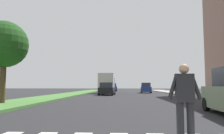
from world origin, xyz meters
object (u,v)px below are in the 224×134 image
object	(u,v)px
sedan_midblock	(107,89)
sedan_far_horizon	(112,88)
sedan_distant	(146,88)
truck_box_delivery	(107,83)
tree_mid	(4,45)
pedestrian_performer	(185,98)

from	to	relation	value
sedan_midblock	sedan_far_horizon	size ratio (longest dim) A/B	0.88
sedan_distant	truck_box_delivery	size ratio (longest dim) A/B	0.70
truck_box_delivery	sedan_far_horizon	bearing A→B (deg)	89.16
tree_mid	sedan_far_horizon	world-z (taller)	tree_mid
sedan_midblock	sedan_far_horizon	bearing A→B (deg)	90.84
sedan_midblock	tree_mid	bearing A→B (deg)	-109.80
tree_mid	sedan_distant	bearing A→B (deg)	64.37
sedan_midblock	sedan_distant	bearing A→B (deg)	55.44
tree_mid	sedan_midblock	xyz separation A→B (m)	(5.42, 15.06, -3.04)
sedan_distant	sedan_far_horizon	world-z (taller)	sedan_far_horizon
tree_mid	sedan_midblock	bearing A→B (deg)	70.20
pedestrian_performer	sedan_far_horizon	world-z (taller)	sedan_far_horizon
sedan_far_horizon	truck_box_delivery	bearing A→B (deg)	-90.84
sedan_far_horizon	sedan_distant	bearing A→B (deg)	-62.18
tree_mid	truck_box_delivery	distance (m)	22.26
pedestrian_performer	sedan_far_horizon	xyz separation A→B (m)	(-3.74, 43.81, -0.13)
pedestrian_performer	sedan_midblock	size ratio (longest dim) A/B	0.41
tree_mid	pedestrian_performer	distance (m)	12.46
sedan_distant	truck_box_delivery	distance (m)	6.84
pedestrian_performer	sedan_far_horizon	distance (m)	43.97
tree_mid	pedestrian_performer	size ratio (longest dim) A/B	3.05
truck_box_delivery	pedestrian_performer	bearing A→B (deg)	-82.48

